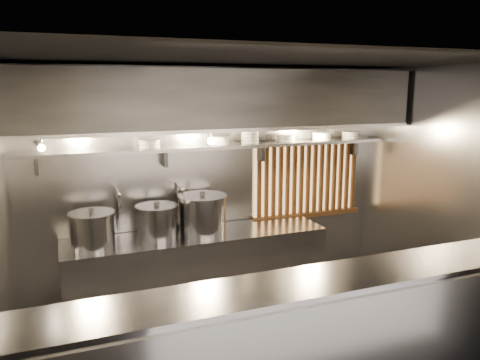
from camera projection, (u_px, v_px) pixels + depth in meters
floor at (260, 351)px, 4.63m from camera, size 4.50×4.50×0.00m
ceiling at (263, 59)px, 4.08m from camera, size 4.50×4.50×0.00m
wall_back at (212, 184)px, 5.72m from camera, size 4.50×0.00×4.50m
wall_right at (448, 194)px, 5.16m from camera, size 0.00×3.00×3.00m
serving_counter at (311, 348)px, 3.64m from camera, size 4.50×0.56×1.13m
cooking_bench at (198, 271)px, 5.46m from camera, size 3.00×0.70×0.90m
bowl_shelf at (216, 146)px, 5.47m from camera, size 4.40×0.34×0.04m
exhaust_hood at (222, 100)px, 5.16m from camera, size 4.40×0.81×0.65m
wood_screen at (307, 179)px, 6.15m from camera, size 1.56×0.09×1.04m
faucet_left at (118, 202)px, 5.21m from camera, size 0.04×0.30×0.50m
faucet_right at (179, 196)px, 5.46m from camera, size 0.04×0.30×0.50m
heat_lamp at (38, 142)px, 4.32m from camera, size 0.25×0.35×0.20m
pendant_bulb at (211, 141)px, 5.30m from camera, size 0.09×0.09×0.19m
stock_pot_left at (157, 221)px, 5.22m from camera, size 0.48×0.48×0.42m
stock_pot_mid at (92, 230)px, 4.91m from camera, size 0.63×0.63×0.42m
stock_pot_right at (203, 214)px, 5.40m from camera, size 0.57×0.57×0.48m
bowl_stack_0 at (150, 144)px, 5.18m from camera, size 0.24×0.24×0.09m
bowl_stack_1 at (221, 141)px, 5.47m from camera, size 0.22×0.22×0.09m
bowl_stack_2 at (250, 136)px, 5.60m from camera, size 0.23×0.23×0.17m
bowl_stack_3 at (286, 138)px, 5.77m from camera, size 0.24×0.24×0.09m
bowl_stack_4 at (321, 136)px, 5.96m from camera, size 0.25×0.25×0.09m
bowl_stack_5 at (350, 135)px, 6.11m from camera, size 0.23×0.23×0.09m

